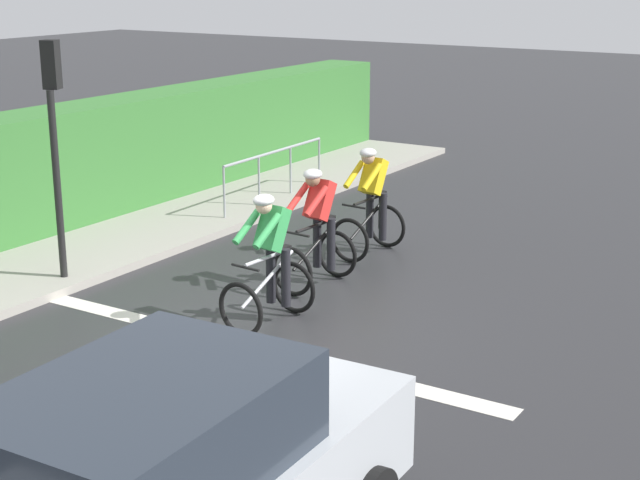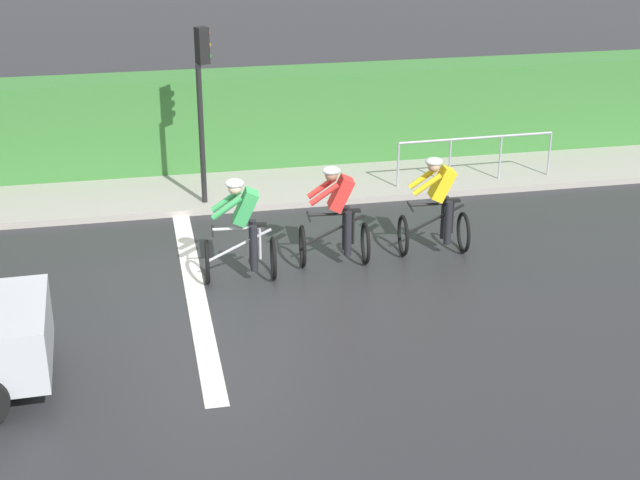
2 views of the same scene
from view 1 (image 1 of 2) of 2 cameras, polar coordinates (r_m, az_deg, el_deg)
ground_plane at (r=11.69m, az=-4.01°, el=-5.59°), size 80.00×80.00×0.00m
sidewalk_kerb at (r=15.81m, az=-12.51°, el=0.10°), size 2.80×19.49×0.12m
stone_wall_low at (r=16.40m, az=-14.80°, el=1.06°), size 0.44×19.49×0.42m
hedge_wall at (r=16.43m, az=-15.72°, el=3.88°), size 1.10×19.49×2.01m
road_marking_stop_line at (r=11.42m, az=-5.05°, el=-6.11°), size 7.00×0.30×0.01m
cyclist_lead at (r=14.63m, az=3.01°, el=2.17°), size 0.75×1.13×1.66m
cyclist_second at (r=13.16m, az=-0.19°, el=0.61°), size 0.77×1.13×1.66m
cyclist_mid at (r=11.77m, az=-3.01°, el=-1.30°), size 0.76×1.13×1.66m
traffic_light_near_crossing at (r=13.41m, az=-15.43°, el=6.56°), size 0.26×0.30×3.34m
pedestrian_railing_kerbside at (r=17.66m, az=-2.68°, el=4.53°), size 0.14×3.21×1.03m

